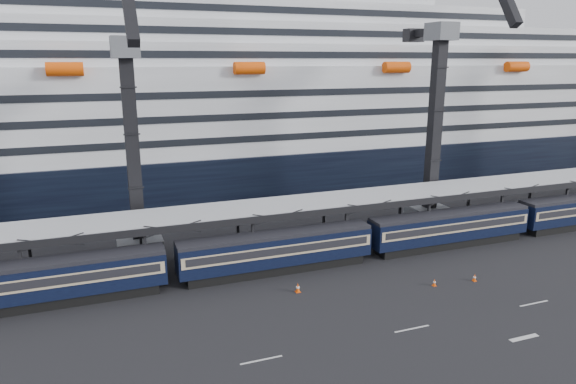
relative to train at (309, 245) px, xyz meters
name	(u,v)px	position (x,y,z in m)	size (l,w,h in m)	color
ground	(405,302)	(4.65, -10.00, -2.20)	(260.00, 260.00, 0.00)	black
lane_markings	(528,314)	(12.80, -15.23, -2.19)	(111.00, 4.27, 0.02)	beige
train	(309,245)	(0.00, 0.00, 0.00)	(133.05, 3.00, 4.05)	black
canopy	(335,201)	(4.65, 4.00, 3.05)	(130.00, 6.25, 5.53)	#A0A2A8
cruise_ship	(243,108)	(3.57, 35.99, 10.14)	(214.09, 28.84, 34.00)	black
crane_dark_near	(132,143)	(-15.35, 8.59, 9.73)	(4.50, 17.75, 35.08)	#52555B
crane_dark_mid	(438,116)	(19.65, 7.59, 11.16)	(4.50, 18.24, 39.64)	#52555B
traffic_cone_c	(298,288)	(-3.14, -5.02, -1.78)	(0.43, 0.43, 0.86)	#EF4C07
traffic_cone_d	(434,282)	(8.91, -8.13, -1.87)	(0.34, 0.34, 0.68)	#EF4C07
traffic_cone_e	(475,277)	(13.04, -8.55, -1.85)	(0.35, 0.35, 0.70)	#EF4C07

